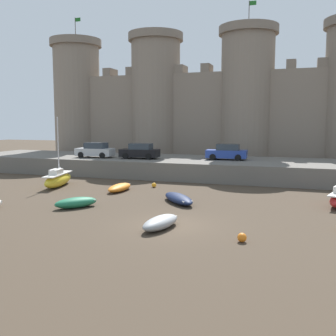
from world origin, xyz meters
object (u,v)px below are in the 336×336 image
rowboat_near_channel_right (178,198)px  mooring_buoy_near_channel (154,185)px  rowboat_midflat_right (160,222)px  rowboat_foreground_centre (120,187)px  car_quay_west (95,150)px  mooring_buoy_off_centre (242,238)px  car_quay_centre_west (140,151)px  sailboat_midflat_left (58,179)px  rowboat_foreground_right (76,202)px  car_quay_centre_east (227,152)px

rowboat_near_channel_right → mooring_buoy_near_channel: rowboat_near_channel_right is taller
rowboat_midflat_right → rowboat_foreground_centre: 11.88m
mooring_buoy_near_channel → car_quay_west: bearing=145.1°
mooring_buoy_off_centre → car_quay_west: 27.28m
rowboat_foreground_centre → car_quay_centre_west: bearing=102.9°
rowboat_near_channel_right → rowboat_midflat_right: rowboat_midflat_right is taller
sailboat_midflat_left → rowboat_foreground_centre: bearing=-2.5°
sailboat_midflat_left → mooring_buoy_near_channel: 8.43m
mooring_buoy_near_channel → car_quay_centre_west: 8.33m
rowboat_midflat_right → mooring_buoy_near_channel: size_ratio=7.85×
sailboat_midflat_left → mooring_buoy_off_centre: (17.55, -10.80, -0.44)m
rowboat_foreground_right → rowboat_foreground_centre: (-0.00, 6.58, -0.05)m
rowboat_foreground_centre → mooring_buoy_near_channel: (2.03, 2.60, -0.11)m
rowboat_foreground_right → sailboat_midflat_left: size_ratio=0.49×
mooring_buoy_near_channel → mooring_buoy_off_centre: (9.46, -13.13, 0.02)m
mooring_buoy_off_centre → car_quay_west: (-18.79, 19.65, 2.31)m
mooring_buoy_off_centre → car_quay_west: car_quay_west is taller
mooring_buoy_near_channel → rowboat_foreground_centre: bearing=-127.9°
rowboat_near_channel_right → mooring_buoy_off_centre: rowboat_near_channel_right is taller
rowboat_near_channel_right → car_quay_centre_west: (-8.12, 12.33, 2.21)m
rowboat_foreground_right → mooring_buoy_near_channel: size_ratio=7.37×
car_quay_centre_east → car_quay_centre_west: same height
rowboat_foreground_centre → car_quay_centre_west: 9.91m
car_quay_centre_west → rowboat_midflat_right: bearing=-64.2°
car_quay_west → mooring_buoy_near_channel: bearing=-34.9°
rowboat_foreground_right → car_quay_west: car_quay_west is taller
mooring_buoy_near_channel → car_quay_centre_east: bearing=61.0°
rowboat_midflat_right → mooring_buoy_off_centre: (4.45, -0.95, -0.13)m
rowboat_foreground_right → rowboat_midflat_right: 7.64m
rowboat_foreground_centre → car_quay_west: car_quay_west is taller
rowboat_midflat_right → car_quay_centre_east: size_ratio=0.76×
rowboat_foreground_right → car_quay_centre_east: bearing=69.1°
rowboat_foreground_centre → car_quay_centre_west: size_ratio=0.81×
sailboat_midflat_left → mooring_buoy_near_channel: size_ratio=14.95×
sailboat_midflat_left → car_quay_west: sailboat_midflat_left is taller
rowboat_foreground_right → sailboat_midflat_left: 9.15m
rowboat_foreground_centre → mooring_buoy_off_centre: bearing=-42.5°
car_quay_centre_west → rowboat_near_channel_right: bearing=-56.7°
rowboat_foreground_right → car_quay_centre_west: (-2.15, 15.99, 2.17)m
sailboat_midflat_left → car_quay_centre_east: 16.94m
rowboat_near_channel_right → car_quay_centre_east: bearing=86.7°
rowboat_midflat_right → rowboat_foreground_centre: bearing=126.3°
mooring_buoy_off_centre → car_quay_centre_east: 22.33m
rowboat_midflat_right → mooring_buoy_near_channel: 13.17m
rowboat_foreground_right → car_quay_centre_east: car_quay_centre_east is taller
car_quay_centre_east → mooring_buoy_off_centre: bearing=-77.7°
car_quay_centre_east → car_quay_west: 14.21m
mooring_buoy_off_centre → car_quay_centre_west: size_ratio=0.11×
car_quay_centre_east → car_quay_west: size_ratio=1.00×
rowboat_foreground_right → mooring_buoy_near_channel: rowboat_foreground_right is taller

